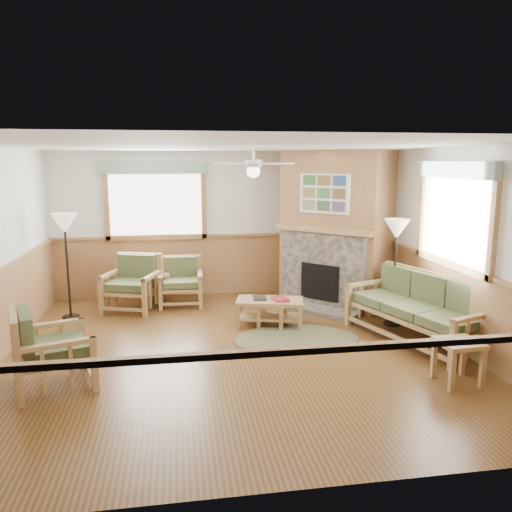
{
  "coord_description": "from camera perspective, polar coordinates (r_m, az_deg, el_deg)",
  "views": [
    {
      "loc": [
        -0.72,
        -6.36,
        2.5
      ],
      "look_at": [
        0.4,
        0.7,
        1.15
      ],
      "focal_mm": 35.0,
      "sensor_mm": 36.0,
      "label": 1
    }
  ],
  "objects": [
    {
      "name": "floor",
      "position": [
        6.88,
        -2.42,
        -10.69
      ],
      "size": [
        6.0,
        6.0,
        0.01
      ],
      "primitive_type": "cube",
      "color": "#583818",
      "rests_on": "ground"
    },
    {
      "name": "ceiling",
      "position": [
        6.41,
        -2.61,
        12.47
      ],
      "size": [
        6.0,
        6.0,
        0.01
      ],
      "primitive_type": "cube",
      "color": "white",
      "rests_on": "floor"
    },
    {
      "name": "wall_back",
      "position": [
        9.46,
        -4.59,
        3.67
      ],
      "size": [
        6.0,
        0.02,
        2.7
      ],
      "primitive_type": "cube",
      "color": "silver",
      "rests_on": "floor"
    },
    {
      "name": "wall_front",
      "position": [
        3.63,
        2.96,
        -7.81
      ],
      "size": [
        6.0,
        0.02,
        2.7
      ],
      "primitive_type": "cube",
      "color": "silver",
      "rests_on": "floor"
    },
    {
      "name": "wall_right",
      "position": [
        7.46,
        21.04,
        1.11
      ],
      "size": [
        0.02,
        6.0,
        2.7
      ],
      "primitive_type": "cube",
      "color": "silver",
      "rests_on": "floor"
    },
    {
      "name": "wainscot",
      "position": [
        6.69,
        -2.46,
        -6.26
      ],
      "size": [
        6.0,
        6.0,
        1.1
      ],
      "primitive_type": null,
      "color": "#94663C",
      "rests_on": "floor"
    },
    {
      "name": "fireplace",
      "position": [
        8.93,
        9.15,
        3.16
      ],
      "size": [
        3.11,
        3.11,
        2.7
      ],
      "primitive_type": null,
      "rotation": [
        0.0,
        0.0,
        -0.79
      ],
      "color": "#94663C",
      "rests_on": "floor"
    },
    {
      "name": "window_back",
      "position": [
        9.33,
        -11.55,
        10.66
      ],
      "size": [
        1.9,
        0.16,
        1.5
      ],
      "primitive_type": null,
      "color": "white",
      "rests_on": "wall_back"
    },
    {
      "name": "window_right",
      "position": [
        7.18,
        22.2,
        10.16
      ],
      "size": [
        0.16,
        1.9,
        1.5
      ],
      "primitive_type": null,
      "color": "white",
      "rests_on": "wall_right"
    },
    {
      "name": "ceiling_fan",
      "position": [
        6.74,
        -0.31,
        12.05
      ],
      "size": [
        1.59,
        1.59,
        0.36
      ],
      "primitive_type": null,
      "rotation": [
        0.0,
        0.0,
        0.35
      ],
      "color": "white",
      "rests_on": "ceiling"
    },
    {
      "name": "sofa",
      "position": [
        7.39,
        17.75,
        -5.75
      ],
      "size": [
        2.22,
        1.47,
        0.95
      ],
      "primitive_type": null,
      "rotation": [
        0.0,
        0.0,
        -1.24
      ],
      "color": "#A47D4C",
      "rests_on": "floor"
    },
    {
      "name": "armchair_back_left",
      "position": [
        8.76,
        -14.04,
        -3.07
      ],
      "size": [
        1.05,
        1.05,
        0.93
      ],
      "primitive_type": null,
      "rotation": [
        0.0,
        0.0,
        -0.32
      ],
      "color": "#A47D4C",
      "rests_on": "floor"
    },
    {
      "name": "armchair_back_right",
      "position": [
        8.93,
        -8.59,
        -2.93
      ],
      "size": [
        0.76,
        0.76,
        0.83
      ],
      "primitive_type": null,
      "rotation": [
        0.0,
        0.0,
        -0.03
      ],
      "color": "#A47D4C",
      "rests_on": "floor"
    },
    {
      "name": "armchair_left",
      "position": [
        6.11,
        -22.2,
        -9.65
      ],
      "size": [
        1.04,
        1.04,
        0.92
      ],
      "primitive_type": null,
      "rotation": [
        0.0,
        0.0,
        1.9
      ],
      "color": "#A47D4C",
      "rests_on": "floor"
    },
    {
      "name": "coffee_table",
      "position": [
        7.8,
        1.59,
        -6.43
      ],
      "size": [
        1.11,
        0.74,
        0.41
      ],
      "primitive_type": null,
      "rotation": [
        0.0,
        0.0,
        -0.24
      ],
      "color": "#A47D4C",
      "rests_on": "floor"
    },
    {
      "name": "end_table_chairs",
      "position": [
        9.2,
        -11.51,
        -3.54
      ],
      "size": [
        0.56,
        0.55,
        0.55
      ],
      "primitive_type": null,
      "rotation": [
        0.0,
        0.0,
        0.18
      ],
      "color": "#A47D4C",
      "rests_on": "floor"
    },
    {
      "name": "end_table_sofa",
      "position": [
        6.26,
        22.07,
        -11.15
      ],
      "size": [
        0.48,
        0.46,
        0.51
      ],
      "primitive_type": null,
      "rotation": [
        0.0,
        0.0,
        0.05
      ],
      "color": "#A47D4C",
      "rests_on": "floor"
    },
    {
      "name": "footstool",
      "position": [
        7.77,
        1.89,
        -6.66
      ],
      "size": [
        0.55,
        0.55,
        0.37
      ],
      "primitive_type": null,
      "rotation": [
        0.0,
        0.0,
        -0.4
      ],
      "color": "#A47D4C",
      "rests_on": "floor"
    },
    {
      "name": "braided_rug",
      "position": [
        7.27,
        4.63,
        -9.39
      ],
      "size": [
        1.81,
        1.81,
        0.01
      ],
      "primitive_type": "cylinder",
      "rotation": [
        0.0,
        0.0,
        0.0
      ],
      "color": "brown",
      "rests_on": "floor"
    },
    {
      "name": "floor_lamp_left",
      "position": [
        8.54,
        -20.74,
        -1.1
      ],
      "size": [
        0.44,
        0.44,
        1.72
      ],
      "primitive_type": null,
      "rotation": [
        0.0,
        0.0,
        0.14
      ],
      "color": "black",
      "rests_on": "floor"
    },
    {
      "name": "floor_lamp_right",
      "position": [
        7.94,
        15.55,
        -1.83
      ],
      "size": [
        0.47,
        0.47,
        1.67
      ],
      "primitive_type": null,
      "rotation": [
        0.0,
        0.0,
        -0.27
      ],
      "color": "black",
      "rests_on": "floor"
    },
    {
      "name": "book_red",
      "position": [
        7.72,
        2.76,
        -4.82
      ],
      "size": [
        0.26,
        0.33,
        0.03
      ],
      "primitive_type": "cube",
      "rotation": [
        0.0,
        0.0,
        0.14
      ],
      "color": "maroon",
      "rests_on": "coffee_table"
    },
    {
      "name": "book_dark",
      "position": [
        7.78,
        0.41,
        -4.72
      ],
      "size": [
        0.22,
        0.29,
        0.03
      ],
      "primitive_type": "cube",
      "rotation": [
        0.0,
        0.0,
        -0.09
      ],
      "color": "black",
      "rests_on": "coffee_table"
    }
  ]
}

